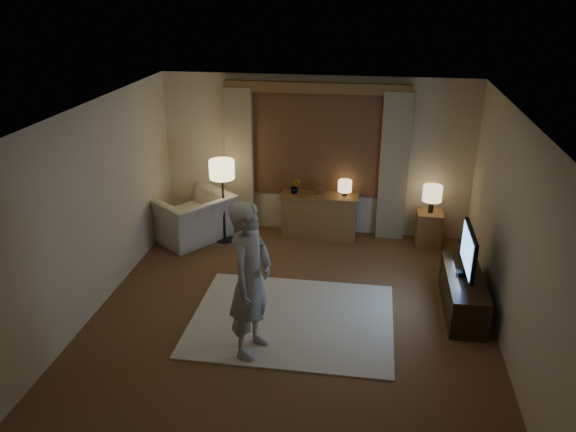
% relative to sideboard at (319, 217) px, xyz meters
% --- Properties ---
extents(room, '(5.04, 5.54, 2.64)m').
position_rel_sideboard_xyz_m(room, '(-0.10, -2.00, 0.98)').
color(room, brown).
rests_on(room, ground).
extents(rug, '(2.50, 2.00, 0.02)m').
position_rel_sideboard_xyz_m(rug, '(-0.07, -2.54, -0.34)').
color(rug, beige).
rests_on(rug, floor).
extents(sideboard, '(1.20, 0.40, 0.70)m').
position_rel_sideboard_xyz_m(sideboard, '(0.00, 0.00, 0.00)').
color(sideboard, brown).
rests_on(sideboard, floor).
extents(picture_frame, '(0.16, 0.02, 0.20)m').
position_rel_sideboard_xyz_m(picture_frame, '(0.00, 0.00, 0.45)').
color(picture_frame, brown).
rests_on(picture_frame, sideboard).
extents(plant, '(0.17, 0.13, 0.30)m').
position_rel_sideboard_xyz_m(plant, '(-0.40, 0.00, 0.50)').
color(plant, '#999999').
rests_on(plant, sideboard).
extents(table_lamp_sideboard, '(0.22, 0.22, 0.30)m').
position_rel_sideboard_xyz_m(table_lamp_sideboard, '(0.40, 0.00, 0.55)').
color(table_lamp_sideboard, black).
rests_on(table_lamp_sideboard, sideboard).
extents(floor_lamp, '(0.40, 0.40, 1.36)m').
position_rel_sideboard_xyz_m(floor_lamp, '(-1.50, -0.39, 0.79)').
color(floor_lamp, black).
rests_on(floor_lamp, floor).
extents(armchair, '(1.51, 1.54, 0.76)m').
position_rel_sideboard_xyz_m(armchair, '(-2.02, -0.42, 0.03)').
color(armchair, beige).
rests_on(armchair, floor).
extents(side_table, '(0.40, 0.40, 0.56)m').
position_rel_sideboard_xyz_m(side_table, '(1.76, -0.05, -0.07)').
color(side_table, brown).
rests_on(side_table, floor).
extents(table_lamp_side, '(0.30, 0.30, 0.44)m').
position_rel_sideboard_xyz_m(table_lamp_side, '(1.76, -0.05, 0.52)').
color(table_lamp_side, black).
rests_on(table_lamp_side, side_table).
extents(tv_stand, '(0.45, 1.40, 0.50)m').
position_rel_sideboard_xyz_m(tv_stand, '(2.05, -1.98, -0.10)').
color(tv_stand, black).
rests_on(tv_stand, floor).
extents(tv, '(0.21, 0.87, 0.63)m').
position_rel_sideboard_xyz_m(tv, '(2.05, -1.98, 0.50)').
color(tv, black).
rests_on(tv, tv_stand).
extents(person, '(0.59, 0.75, 1.83)m').
position_rel_sideboard_xyz_m(person, '(-0.43, -3.24, 0.58)').
color(person, '#ABA59E').
rests_on(person, rug).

